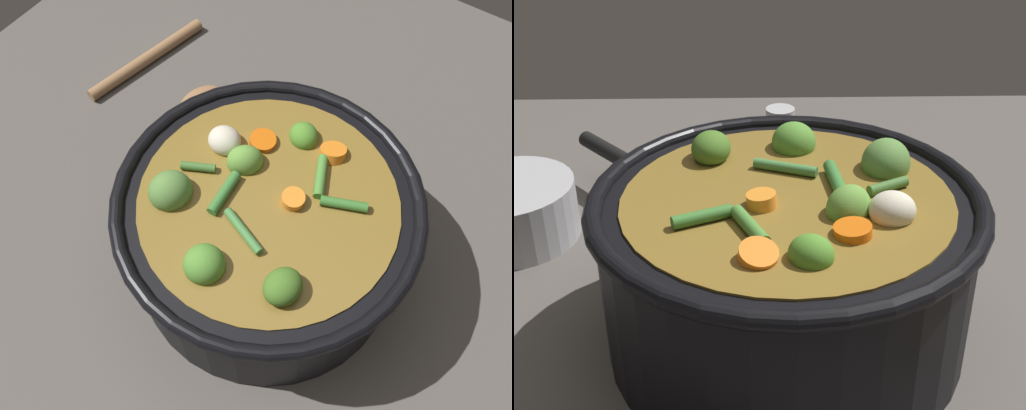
{
  "view_description": "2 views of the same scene",
  "coord_description": "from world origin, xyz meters",
  "views": [
    {
      "loc": [
        -0.14,
        0.23,
        0.59
      ],
      "look_at": [
        0.01,
        0.01,
        0.13
      ],
      "focal_mm": 38.08,
      "sensor_mm": 36.0,
      "label": 1
    },
    {
      "loc": [
        -0.02,
        -0.49,
        0.41
      ],
      "look_at": [
        -0.01,
        0.01,
        0.12
      ],
      "focal_mm": 51.54,
      "sensor_mm": 36.0,
      "label": 2
    }
  ],
  "objects": [
    {
      "name": "wooden_spoon",
      "position": [
        0.26,
        -0.15,
        0.01
      ],
      "size": [
        0.18,
        0.2,
        0.02
      ],
      "color": "#946A44",
      "rests_on": "ground_plane"
    },
    {
      "name": "ground_plane",
      "position": [
        0.0,
        0.0,
        0.0
      ],
      "size": [
        1.1,
        1.1,
        0.0
      ],
      "primitive_type": "plane",
      "color": "#514C47"
    },
    {
      "name": "cooking_pot",
      "position": [
        0.0,
        0.0,
        0.07
      ],
      "size": [
        0.31,
        0.31,
        0.16
      ],
      "color": "black",
      "rests_on": "ground_plane"
    }
  ]
}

